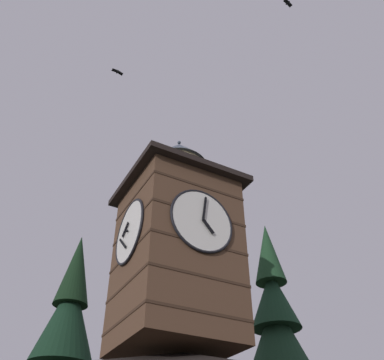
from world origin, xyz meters
TOP-DOWN VIEW (x-y plane):
  - clock_tower at (1.78, -2.52)m, footprint 4.55×4.55m
  - flying_bird_high at (-1.13, 2.97)m, footprint 0.54×0.28m
  - flying_bird_low at (5.50, -1.00)m, footprint 0.50×0.19m

SIDE VIEW (x-z plane):
  - clock_tower at x=1.78m, z-range 5.32..14.73m
  - flying_bird_low at x=5.50m, z-range 16.50..16.61m
  - flying_bird_high at x=-1.13m, z-range 21.21..21.34m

